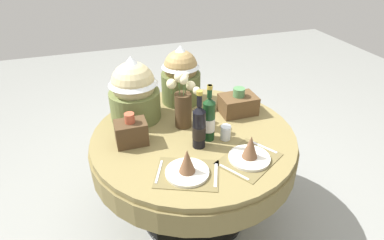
{
  "coord_description": "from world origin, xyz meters",
  "views": [
    {
      "loc": [
        -0.55,
        -1.67,
        1.89
      ],
      "look_at": [
        0.0,
        0.03,
        0.8
      ],
      "focal_mm": 30.34,
      "sensor_mm": 36.0,
      "label": 1
    }
  ],
  "objects_px": {
    "gift_tub_back_left": "(134,87)",
    "gift_tub_back_centre": "(181,73)",
    "wine_bottle_left": "(209,119)",
    "woven_basket_side_right": "(238,104)",
    "place_setting_right": "(250,153)",
    "place_setting_left": "(187,167)",
    "wine_bottle_right": "(199,127)",
    "tumbler_near_right": "(226,133)",
    "flower_vase": "(183,102)",
    "woven_basket_side_left": "(131,132)",
    "dining_table": "(194,150)"
  },
  "relations": [
    {
      "from": "gift_tub_back_left",
      "to": "gift_tub_back_centre",
      "type": "distance_m",
      "value": 0.4
    },
    {
      "from": "wine_bottle_left",
      "to": "woven_basket_side_right",
      "type": "height_order",
      "value": "wine_bottle_left"
    },
    {
      "from": "place_setting_right",
      "to": "woven_basket_side_right",
      "type": "height_order",
      "value": "woven_basket_side_right"
    },
    {
      "from": "gift_tub_back_left",
      "to": "place_setting_left",
      "type": "bearing_deg",
      "value": -76.96
    },
    {
      "from": "wine_bottle_right",
      "to": "place_setting_right",
      "type": "bearing_deg",
      "value": -42.74
    },
    {
      "from": "wine_bottle_left",
      "to": "woven_basket_side_right",
      "type": "distance_m",
      "value": 0.41
    },
    {
      "from": "wine_bottle_right",
      "to": "tumbler_near_right",
      "type": "height_order",
      "value": "wine_bottle_right"
    },
    {
      "from": "flower_vase",
      "to": "wine_bottle_right",
      "type": "height_order",
      "value": "flower_vase"
    },
    {
      "from": "gift_tub_back_left",
      "to": "wine_bottle_left",
      "type": "bearing_deg",
      "value": -46.2
    },
    {
      "from": "place_setting_left",
      "to": "wine_bottle_right",
      "type": "distance_m",
      "value": 0.28
    },
    {
      "from": "place_setting_left",
      "to": "woven_basket_side_right",
      "type": "distance_m",
      "value": 0.76
    },
    {
      "from": "tumbler_near_right",
      "to": "woven_basket_side_left",
      "type": "height_order",
      "value": "woven_basket_side_left"
    },
    {
      "from": "place_setting_right",
      "to": "gift_tub_back_left",
      "type": "distance_m",
      "value": 0.88
    },
    {
      "from": "place_setting_left",
      "to": "flower_vase",
      "type": "relative_size",
      "value": 1.06
    },
    {
      "from": "place_setting_right",
      "to": "flower_vase",
      "type": "bearing_deg",
      "value": 118.51
    },
    {
      "from": "woven_basket_side_left",
      "to": "place_setting_right",
      "type": "bearing_deg",
      "value": -31.34
    },
    {
      "from": "wine_bottle_left",
      "to": "wine_bottle_right",
      "type": "relative_size",
      "value": 0.99
    },
    {
      "from": "dining_table",
      "to": "place_setting_right",
      "type": "height_order",
      "value": "place_setting_right"
    },
    {
      "from": "flower_vase",
      "to": "gift_tub_back_left",
      "type": "distance_m",
      "value": 0.35
    },
    {
      "from": "gift_tub_back_left",
      "to": "woven_basket_side_right",
      "type": "xyz_separation_m",
      "value": [
        0.7,
        -0.16,
        -0.16
      ]
    },
    {
      "from": "flower_vase",
      "to": "wine_bottle_left",
      "type": "bearing_deg",
      "value": -62.03
    },
    {
      "from": "wine_bottle_right",
      "to": "tumbler_near_right",
      "type": "xyz_separation_m",
      "value": [
        0.18,
        0.02,
        -0.09
      ]
    },
    {
      "from": "wine_bottle_right",
      "to": "gift_tub_back_left",
      "type": "xyz_separation_m",
      "value": [
        -0.3,
        0.46,
        0.09
      ]
    },
    {
      "from": "place_setting_right",
      "to": "tumbler_near_right",
      "type": "relative_size",
      "value": 4.57
    },
    {
      "from": "woven_basket_side_right",
      "to": "place_setting_left",
      "type": "bearing_deg",
      "value": -135.81
    },
    {
      "from": "gift_tub_back_centre",
      "to": "tumbler_near_right",
      "type": "bearing_deg",
      "value": -78.4
    },
    {
      "from": "gift_tub_back_centre",
      "to": "woven_basket_side_left",
      "type": "xyz_separation_m",
      "value": [
        -0.45,
        -0.44,
        -0.15
      ]
    },
    {
      "from": "gift_tub_back_left",
      "to": "woven_basket_side_right",
      "type": "distance_m",
      "value": 0.74
    },
    {
      "from": "wine_bottle_left",
      "to": "woven_basket_side_left",
      "type": "height_order",
      "value": "wine_bottle_left"
    },
    {
      "from": "dining_table",
      "to": "wine_bottle_left",
      "type": "xyz_separation_m",
      "value": [
        0.07,
        -0.09,
        0.28
      ]
    },
    {
      "from": "woven_basket_side_left",
      "to": "woven_basket_side_right",
      "type": "xyz_separation_m",
      "value": [
        0.78,
        0.14,
        -0.01
      ]
    },
    {
      "from": "gift_tub_back_centre",
      "to": "place_setting_right",
      "type": "bearing_deg",
      "value": -78.44
    },
    {
      "from": "flower_vase",
      "to": "tumbler_near_right",
      "type": "bearing_deg",
      "value": -48.31
    },
    {
      "from": "wine_bottle_left",
      "to": "gift_tub_back_left",
      "type": "xyz_separation_m",
      "value": [
        -0.39,
        0.4,
        0.09
      ]
    },
    {
      "from": "flower_vase",
      "to": "wine_bottle_right",
      "type": "bearing_deg",
      "value": -85.05
    },
    {
      "from": "place_setting_left",
      "to": "wine_bottle_right",
      "type": "height_order",
      "value": "wine_bottle_right"
    },
    {
      "from": "wine_bottle_left",
      "to": "dining_table",
      "type": "bearing_deg",
      "value": 127.72
    },
    {
      "from": "gift_tub_back_centre",
      "to": "wine_bottle_left",
      "type": "bearing_deg",
      "value": -88.2
    },
    {
      "from": "dining_table",
      "to": "gift_tub_back_centre",
      "type": "height_order",
      "value": "gift_tub_back_centre"
    },
    {
      "from": "place_setting_right",
      "to": "wine_bottle_right",
      "type": "bearing_deg",
      "value": 137.26
    },
    {
      "from": "place_setting_left",
      "to": "wine_bottle_left",
      "type": "bearing_deg",
      "value": 51.19
    },
    {
      "from": "wine_bottle_right",
      "to": "gift_tub_back_centre",
      "type": "height_order",
      "value": "gift_tub_back_centre"
    },
    {
      "from": "place_setting_left",
      "to": "wine_bottle_right",
      "type": "xyz_separation_m",
      "value": [
        0.14,
        0.23,
        0.09
      ]
    },
    {
      "from": "place_setting_right",
      "to": "tumbler_near_right",
      "type": "xyz_separation_m",
      "value": [
        -0.05,
        0.24,
        -0.0
      ]
    },
    {
      "from": "dining_table",
      "to": "place_setting_left",
      "type": "distance_m",
      "value": 0.44
    },
    {
      "from": "wine_bottle_right",
      "to": "woven_basket_side_right",
      "type": "height_order",
      "value": "wine_bottle_right"
    },
    {
      "from": "wine_bottle_left",
      "to": "tumbler_near_right",
      "type": "xyz_separation_m",
      "value": [
        0.1,
        -0.04,
        -0.1
      ]
    },
    {
      "from": "dining_table",
      "to": "place_setting_right",
      "type": "bearing_deg",
      "value": -58.77
    },
    {
      "from": "place_setting_left",
      "to": "wine_bottle_left",
      "type": "height_order",
      "value": "wine_bottle_left"
    },
    {
      "from": "wine_bottle_left",
      "to": "woven_basket_side_left",
      "type": "xyz_separation_m",
      "value": [
        -0.46,
        0.1,
        -0.06
      ]
    }
  ]
}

